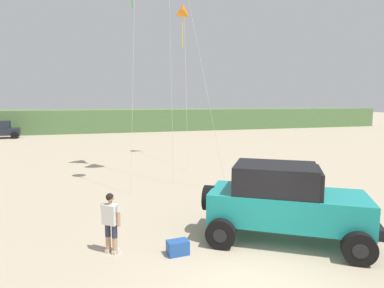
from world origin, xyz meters
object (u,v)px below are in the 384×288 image
at_px(person_watching, 111,220).
at_px(cooler_box, 178,248).
at_px(kite_purple_stunt, 184,14).
at_px(jeep, 284,201).

distance_m(person_watching, cooler_box, 1.94).
bearing_deg(cooler_box, person_watching, 155.99).
xyz_separation_m(person_watching, kite_purple_stunt, (6.31, 14.85, 9.42)).
bearing_deg(cooler_box, kite_purple_stunt, 68.97).
xyz_separation_m(jeep, person_watching, (-4.90, 0.64, -0.26)).
bearing_deg(person_watching, jeep, -7.42).
distance_m(cooler_box, kite_purple_stunt, 19.07).
bearing_deg(jeep, kite_purple_stunt, 84.80).
relative_size(person_watching, cooler_box, 2.98).
xyz_separation_m(person_watching, cooler_box, (1.69, -0.60, -0.75)).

